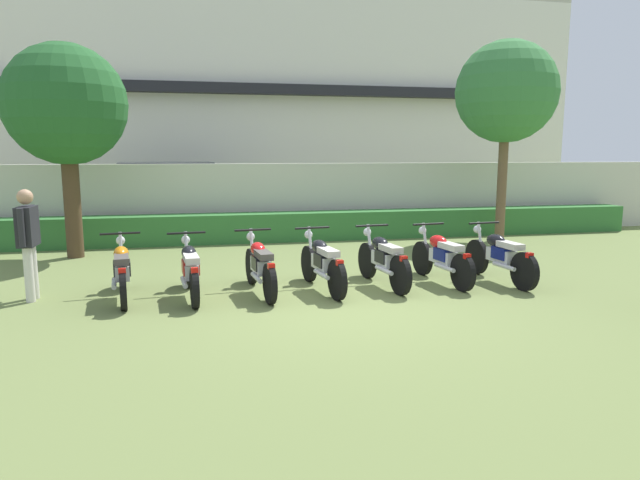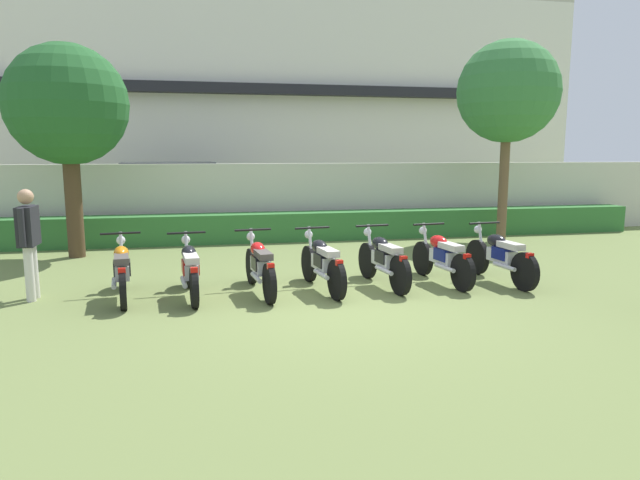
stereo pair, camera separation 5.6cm
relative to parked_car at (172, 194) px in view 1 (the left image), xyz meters
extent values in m
plane|color=olive|center=(2.71, -9.95, -0.94)|extent=(60.00, 60.00, 0.00)
cube|color=silver|center=(2.71, 6.08, 3.05)|extent=(25.29, 6.00, 7.97)
cube|color=black|center=(2.71, 2.83, 3.45)|extent=(21.24, 0.50, 0.36)
cube|color=#B2AD9E|center=(2.71, 6.08, 7.19)|extent=(25.29, 6.00, 0.30)
cube|color=beige|center=(2.71, -3.07, 0.01)|extent=(24.02, 0.30, 1.90)
cube|color=#337033|center=(2.71, -3.77, -0.59)|extent=(19.22, 0.70, 0.70)
cube|color=navy|center=(0.05, 0.00, -0.20)|extent=(4.64, 2.21, 1.00)
cube|color=#2D333D|center=(-0.15, -0.01, 0.63)|extent=(2.83, 1.92, 0.65)
cylinder|color=black|center=(1.55, 1.05, -0.60)|extent=(0.70, 0.27, 0.68)
cylinder|color=black|center=(1.70, -0.79, -0.60)|extent=(0.70, 0.27, 0.68)
cylinder|color=black|center=(-1.59, 0.80, -0.60)|extent=(0.70, 0.27, 0.68)
cylinder|color=black|center=(-1.44, -1.05, -0.60)|extent=(0.70, 0.27, 0.68)
cylinder|color=#4C3823|center=(-1.79, -5.07, 0.21)|extent=(0.34, 0.34, 2.29)
sphere|color=#235B28|center=(-1.79, -5.07, 2.21)|extent=(2.44, 2.44, 2.44)
cylinder|color=brown|center=(8.21, -4.74, 0.46)|extent=(0.24, 0.24, 2.78)
sphere|color=#387A3D|center=(8.21, -4.74, 2.71)|extent=(2.47, 2.47, 2.47)
cylinder|color=black|center=(-0.46, -8.23, -0.64)|extent=(0.17, 0.60, 0.60)
cylinder|color=black|center=(-0.29, -9.50, -0.64)|extent=(0.17, 0.60, 0.60)
cube|color=silver|center=(-0.37, -8.91, -0.49)|extent=(0.28, 0.62, 0.22)
ellipsoid|color=orange|center=(-0.39, -8.74, -0.26)|extent=(0.28, 0.47, 0.22)
cube|color=#4C4742|center=(-0.34, -9.14, -0.28)|extent=(0.27, 0.54, 0.10)
cube|color=red|center=(-0.28, -9.59, -0.36)|extent=(0.11, 0.09, 0.08)
cylinder|color=silver|center=(-0.45, -8.32, -0.32)|extent=(0.08, 0.23, 0.65)
cylinder|color=black|center=(-0.43, -8.41, 0.00)|extent=(0.60, 0.11, 0.04)
sphere|color=silver|center=(-0.46, -8.21, -0.14)|extent=(0.14, 0.14, 0.14)
cylinder|color=silver|center=(-0.45, -9.18, -0.62)|extent=(0.14, 0.55, 0.07)
cube|color=black|center=(-0.36, -8.96, -0.44)|extent=(0.29, 0.39, 0.20)
cylinder|color=black|center=(0.56, -8.32, -0.65)|extent=(0.15, 0.58, 0.58)
cylinder|color=black|center=(0.69, -9.60, -0.65)|extent=(0.15, 0.58, 0.58)
cube|color=silver|center=(0.63, -9.01, -0.50)|extent=(0.26, 0.62, 0.22)
ellipsoid|color=black|center=(0.61, -8.84, -0.27)|extent=(0.26, 0.46, 0.22)
cube|color=beige|center=(0.65, -9.24, -0.29)|extent=(0.25, 0.54, 0.10)
cube|color=red|center=(0.70, -9.70, -0.37)|extent=(0.11, 0.09, 0.08)
cylinder|color=silver|center=(0.57, -8.41, -0.33)|extent=(0.07, 0.23, 0.65)
cylinder|color=black|center=(0.57, -8.50, -0.01)|extent=(0.60, 0.10, 0.04)
sphere|color=silver|center=(0.55, -8.30, -0.15)|extent=(0.14, 0.14, 0.14)
cylinder|color=silver|center=(0.53, -9.27, -0.63)|extent=(0.13, 0.55, 0.07)
cube|color=#A51414|center=(0.63, -9.06, -0.45)|extent=(0.28, 0.38, 0.20)
cylinder|color=black|center=(1.61, -8.26, -0.64)|extent=(0.15, 0.60, 0.60)
cylinder|color=black|center=(1.76, -9.60, -0.64)|extent=(0.15, 0.60, 0.60)
cube|color=silver|center=(1.69, -8.98, -0.49)|extent=(0.26, 0.62, 0.22)
ellipsoid|color=red|center=(1.67, -8.81, -0.26)|extent=(0.27, 0.46, 0.22)
cube|color=#4C4742|center=(1.72, -9.21, -0.28)|extent=(0.26, 0.54, 0.10)
cube|color=red|center=(1.77, -9.69, -0.36)|extent=(0.11, 0.09, 0.08)
cylinder|color=silver|center=(1.62, -8.35, -0.32)|extent=(0.07, 0.23, 0.65)
cylinder|color=black|center=(1.63, -8.44, 0.00)|extent=(0.60, 0.10, 0.04)
sphere|color=silver|center=(1.61, -8.24, -0.14)|extent=(0.14, 0.14, 0.14)
cylinder|color=silver|center=(1.60, -9.24, -0.62)|extent=(0.13, 0.55, 0.07)
cube|color=black|center=(1.70, -9.03, -0.44)|extent=(0.28, 0.38, 0.20)
cylinder|color=black|center=(2.59, -8.30, -0.63)|extent=(0.17, 0.62, 0.62)
cylinder|color=black|center=(2.77, -9.60, -0.63)|extent=(0.17, 0.62, 0.62)
cube|color=silver|center=(2.69, -9.00, -0.48)|extent=(0.28, 0.62, 0.22)
ellipsoid|color=black|center=(2.66, -8.83, -0.25)|extent=(0.28, 0.47, 0.22)
cube|color=beige|center=(2.72, -9.23, -0.27)|extent=(0.27, 0.54, 0.10)
cube|color=red|center=(2.78, -9.70, -0.35)|extent=(0.11, 0.09, 0.08)
cylinder|color=silver|center=(2.60, -8.39, -0.31)|extent=(0.08, 0.23, 0.65)
cylinder|color=black|center=(2.62, -8.48, 0.01)|extent=(0.60, 0.12, 0.04)
sphere|color=silver|center=(2.59, -8.28, -0.13)|extent=(0.14, 0.14, 0.14)
cylinder|color=silver|center=(2.60, -9.26, -0.61)|extent=(0.14, 0.55, 0.07)
cube|color=black|center=(2.69, -9.05, -0.43)|extent=(0.29, 0.39, 0.20)
cylinder|color=black|center=(3.65, -8.26, -0.62)|extent=(0.16, 0.63, 0.63)
cylinder|color=black|center=(3.79, -9.51, -0.62)|extent=(0.16, 0.63, 0.63)
cube|color=silver|center=(3.73, -8.93, -0.47)|extent=(0.27, 0.62, 0.22)
ellipsoid|color=black|center=(3.71, -8.76, -0.24)|extent=(0.27, 0.46, 0.22)
cube|color=#B2ADA3|center=(3.75, -9.16, -0.26)|extent=(0.26, 0.54, 0.10)
cube|color=red|center=(3.81, -9.61, -0.34)|extent=(0.11, 0.09, 0.08)
cylinder|color=silver|center=(3.66, -8.35, -0.30)|extent=(0.08, 0.23, 0.65)
cylinder|color=black|center=(3.67, -8.44, 0.02)|extent=(0.60, 0.11, 0.04)
sphere|color=silver|center=(3.64, -8.24, -0.12)|extent=(0.14, 0.14, 0.14)
cylinder|color=silver|center=(3.64, -9.20, -0.60)|extent=(0.13, 0.55, 0.07)
cube|color=black|center=(3.73, -8.98, -0.42)|extent=(0.28, 0.39, 0.20)
cylinder|color=black|center=(4.69, -8.22, -0.63)|extent=(0.16, 0.62, 0.61)
cylinder|color=black|center=(4.85, -9.50, -0.63)|extent=(0.16, 0.62, 0.61)
cube|color=silver|center=(4.77, -8.91, -0.48)|extent=(0.27, 0.62, 0.22)
ellipsoid|color=red|center=(4.75, -8.74, -0.25)|extent=(0.27, 0.46, 0.22)
cube|color=beige|center=(4.80, -9.14, -0.27)|extent=(0.26, 0.54, 0.10)
cube|color=red|center=(4.86, -9.60, -0.35)|extent=(0.11, 0.09, 0.08)
cylinder|color=silver|center=(4.70, -8.31, -0.31)|extent=(0.08, 0.23, 0.65)
cylinder|color=black|center=(4.71, -8.40, 0.01)|extent=(0.60, 0.11, 0.04)
sphere|color=silver|center=(4.69, -8.20, -0.13)|extent=(0.14, 0.14, 0.14)
cylinder|color=silver|center=(4.69, -9.17, -0.61)|extent=(0.14, 0.55, 0.07)
cube|color=navy|center=(4.78, -8.96, -0.43)|extent=(0.28, 0.39, 0.20)
cylinder|color=black|center=(5.69, -8.34, -0.62)|extent=(0.15, 0.63, 0.63)
cylinder|color=black|center=(5.82, -9.67, -0.62)|extent=(0.15, 0.63, 0.63)
cube|color=silver|center=(5.76, -9.06, -0.47)|extent=(0.26, 0.62, 0.22)
ellipsoid|color=black|center=(5.75, -8.89, -0.24)|extent=(0.26, 0.46, 0.22)
cube|color=beige|center=(5.79, -9.29, -0.26)|extent=(0.25, 0.54, 0.10)
cube|color=red|center=(5.83, -9.77, -0.34)|extent=(0.11, 0.09, 0.08)
cylinder|color=silver|center=(5.70, -8.43, -0.30)|extent=(0.07, 0.23, 0.65)
cylinder|color=black|center=(5.71, -8.52, 0.02)|extent=(0.60, 0.09, 0.04)
sphere|color=silver|center=(5.69, -8.32, -0.12)|extent=(0.14, 0.14, 0.14)
cylinder|color=silver|center=(5.67, -9.32, -0.60)|extent=(0.12, 0.55, 0.07)
cube|color=navy|center=(5.77, -9.11, -0.42)|extent=(0.27, 0.38, 0.20)
cylinder|color=silver|center=(-1.69, -8.53, -0.52)|extent=(0.13, 0.13, 0.82)
cylinder|color=silver|center=(-1.69, -8.75, -0.52)|extent=(0.13, 0.13, 0.82)
cube|color=#232328|center=(-1.69, -8.64, 0.18)|extent=(0.22, 0.48, 0.58)
cylinder|color=#232328|center=(-1.69, -8.35, 0.19)|extent=(0.09, 0.09, 0.55)
cylinder|color=#232328|center=(-1.69, -8.93, 0.19)|extent=(0.09, 0.09, 0.55)
sphere|color=tan|center=(-1.69, -8.64, 0.61)|extent=(0.22, 0.22, 0.22)
camera|label=1|loc=(0.79, -17.55, 1.26)|focal=31.55mm
camera|label=2|loc=(0.84, -17.56, 1.26)|focal=31.55mm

